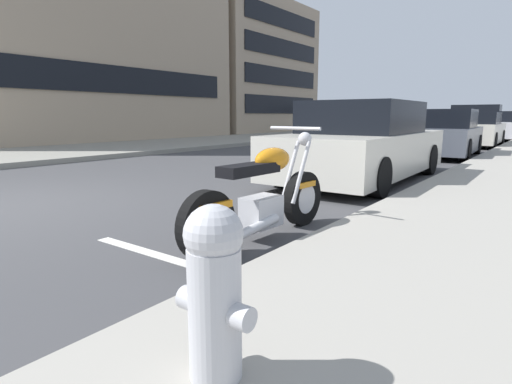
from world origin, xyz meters
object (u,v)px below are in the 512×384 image
object	(u,v)px
parked_car_far_down_curb	(499,127)
car_opposite_curb	(351,126)
crossing_truck	(475,117)
parked_car_at_intersection	(443,135)
parked_car_near_corner	(475,130)
parked_car_behind_motorcycle	(363,144)
fire_hydrant	(214,288)
parked_motorcycle	(263,198)

from	to	relation	value
parked_car_far_down_curb	car_opposite_curb	distance (m)	7.27
parked_car_far_down_curb	crossing_truck	distance (m)	15.06
parked_car_at_intersection	parked_car_near_corner	world-z (taller)	parked_car_at_intersection
parked_car_at_intersection	parked_car_far_down_curb	world-z (taller)	parked_car_far_down_curb
parked_car_behind_motorcycle	parked_car_far_down_curb	world-z (taller)	parked_car_behind_motorcycle
car_opposite_curb	fire_hydrant	size ratio (longest dim) A/B	6.17
parked_motorcycle	fire_hydrant	world-z (taller)	parked_motorcycle
parked_car_near_corner	fire_hydrant	xyz separation A→B (m)	(-17.27, -1.74, -0.10)
parked_car_far_down_curb	fire_hydrant	xyz separation A→B (m)	(-22.84, -1.50, -0.13)
parked_car_behind_motorcycle	fire_hydrant	size ratio (longest dim) A/B	6.39
parked_car_at_intersection	crossing_truck	bearing A→B (deg)	3.78
parked_motorcycle	parked_car_near_corner	xyz separation A→B (m)	(15.21, 0.51, 0.21)
parked_car_behind_motorcycle	parked_car_far_down_curb	distance (m)	16.55
parked_motorcycle	parked_car_at_intersection	xyz separation A→B (m)	(10.06, 0.57, 0.23)
car_opposite_curb	parked_car_at_intersection	bearing A→B (deg)	41.57
parked_motorcycle	crossing_truck	bearing A→B (deg)	8.73
parked_car_at_intersection	parked_car_far_down_curb	distance (m)	10.72
parked_motorcycle	parked_car_behind_motorcycle	xyz separation A→B (m)	(4.23, 0.71, 0.26)
parked_car_at_intersection	car_opposite_curb	distance (m)	10.80
parked_car_behind_motorcycle	parked_car_far_down_curb	bearing A→B (deg)	-2.48
parked_car_near_corner	parked_car_far_down_curb	bearing A→B (deg)	-3.41
fire_hydrant	crossing_truck	bearing A→B (deg)	7.37
parked_car_far_down_curb	parked_car_at_intersection	bearing A→B (deg)	174.83
crossing_truck	car_opposite_curb	size ratio (longest dim) A/B	1.09
car_opposite_curb	fire_hydrant	bearing A→B (deg)	25.88
parked_car_near_corner	car_opposite_curb	bearing A→B (deg)	62.30
parked_car_far_down_curb	car_opposite_curb	bearing A→B (deg)	104.00
car_opposite_curb	parked_car_near_corner	bearing A→B (deg)	66.90
parked_motorcycle	fire_hydrant	xyz separation A→B (m)	(-2.06, -1.23, 0.11)
parked_motorcycle	parked_car_behind_motorcycle	size ratio (longest dim) A/B	0.44
crossing_truck	car_opposite_curb	world-z (taller)	crossing_truck
parked_motorcycle	parked_car_at_intersection	world-z (taller)	parked_car_at_intersection
parked_car_near_corner	fire_hydrant	distance (m)	17.36
parked_motorcycle	car_opposite_curb	size ratio (longest dim) A/B	0.46
parked_car_behind_motorcycle	car_opposite_curb	world-z (taller)	parked_car_behind_motorcycle
parked_motorcycle	car_opposite_curb	world-z (taller)	car_opposite_curb
parked_car_far_down_curb	parked_car_behind_motorcycle	bearing A→B (deg)	174.93
parked_car_near_corner	crossing_truck	bearing A→B (deg)	7.79
parked_car_far_down_curb	crossing_truck	size ratio (longest dim) A/B	0.96
parked_car_behind_motorcycle	parked_car_near_corner	world-z (taller)	parked_car_behind_motorcycle
parked_car_at_intersection	fire_hydrant	size ratio (longest dim) A/B	5.64
parked_car_at_intersection	crossing_truck	world-z (taller)	crossing_truck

